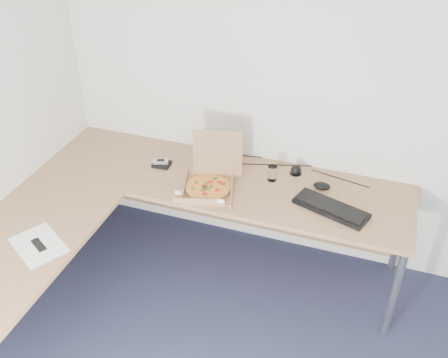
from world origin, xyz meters
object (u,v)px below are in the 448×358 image
at_px(pizza_box, 209,184).
at_px(wallet, 162,164).
at_px(drinking_glass, 272,173).
at_px(keyboard, 331,208).
at_px(desk, 152,210).

relative_size(pizza_box, wallet, 3.17).
xyz_separation_m(drinking_glass, keyboard, (0.43, -0.20, -0.04)).
distance_m(pizza_box, drinking_glass, 0.43).
distance_m(desk, keyboard, 1.11).
xyz_separation_m(drinking_glass, wallet, (-0.77, -0.08, -0.04)).
bearing_deg(pizza_box, wallet, 143.07).
xyz_separation_m(pizza_box, keyboard, (0.79, 0.03, -0.03)).
xyz_separation_m(pizza_box, drinking_glass, (0.36, 0.23, 0.01)).
xyz_separation_m(pizza_box, wallet, (-0.41, 0.16, -0.03)).
distance_m(keyboard, wallet, 1.20).
bearing_deg(keyboard, wallet, -167.37).
xyz_separation_m(keyboard, wallet, (-1.20, 0.12, -0.00)).
bearing_deg(pizza_box, keyboard, -13.70).
bearing_deg(keyboard, pizza_box, -159.09).
bearing_deg(desk, drinking_glass, 39.44).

